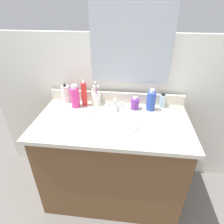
% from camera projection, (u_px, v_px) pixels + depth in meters
% --- Properties ---
extents(ground_plane, '(6.00, 6.00, 0.00)m').
position_uv_depth(ground_plane, '(112.00, 191.00, 1.71)').
color(ground_plane, '#66605B').
extents(vanity_cabinet, '(1.05, 0.54, 0.74)m').
position_uv_depth(vanity_cabinet, '(112.00, 161.00, 1.52)').
color(vanity_cabinet, brown).
rests_on(vanity_cabinet, ground_plane).
extents(countertop, '(1.09, 0.59, 0.03)m').
position_uv_depth(countertop, '(112.00, 122.00, 1.33)').
color(countertop, beige).
rests_on(countertop, vanity_cabinet).
extents(backsplash, '(1.09, 0.02, 0.09)m').
position_uv_depth(backsplash, '(116.00, 97.00, 1.54)').
color(backsplash, beige).
rests_on(backsplash, countertop).
extents(back_wall, '(2.19, 0.04, 1.30)m').
position_uv_depth(back_wall, '(117.00, 111.00, 1.67)').
color(back_wall, white).
rests_on(back_wall, ground_plane).
extents(mirror_panel, '(0.60, 0.01, 0.56)m').
position_uv_depth(mirror_panel, '(131.00, 45.00, 1.36)').
color(mirror_panel, '#B2BCC6').
extents(sink_basin, '(0.40, 0.40, 0.11)m').
position_uv_depth(sink_basin, '(111.00, 125.00, 1.33)').
color(sink_basin, white).
rests_on(sink_basin, countertop).
extents(faucet, '(0.16, 0.10, 0.08)m').
position_uv_depth(faucet, '(114.00, 105.00, 1.47)').
color(faucet, silver).
rests_on(faucet, countertop).
extents(bottle_soap_pink, '(0.07, 0.07, 0.18)m').
position_uv_depth(bottle_soap_pink, '(75.00, 97.00, 1.46)').
color(bottle_soap_pink, '#D8338C').
rests_on(bottle_soap_pink, countertop).
extents(bottle_gel_clear, '(0.05, 0.05, 0.12)m').
position_uv_depth(bottle_gel_clear, '(162.00, 101.00, 1.47)').
color(bottle_gel_clear, silver).
rests_on(bottle_gel_clear, countertop).
extents(bottle_cream_purple, '(0.06, 0.06, 0.10)m').
position_uv_depth(bottle_cream_purple, '(135.00, 104.00, 1.44)').
color(bottle_cream_purple, '#7A3899').
rests_on(bottle_cream_purple, countertop).
extents(bottle_lotion_white, '(0.07, 0.07, 0.17)m').
position_uv_depth(bottle_lotion_white, '(66.00, 94.00, 1.54)').
color(bottle_lotion_white, white).
rests_on(bottle_lotion_white, countertop).
extents(bottle_shampoo_blue, '(0.07, 0.07, 0.17)m').
position_uv_depth(bottle_shampoo_blue, '(151.00, 101.00, 1.42)').
color(bottle_shampoo_blue, '#2D4CB2').
rests_on(bottle_shampoo_blue, countertop).
extents(bottle_spray_red, '(0.04, 0.04, 0.23)m').
position_uv_depth(bottle_spray_red, '(84.00, 93.00, 1.47)').
color(bottle_spray_red, red).
rests_on(bottle_spray_red, countertop).
extents(cup_white_ceramic, '(0.08, 0.09, 0.19)m').
position_uv_depth(cup_white_ceramic, '(96.00, 98.00, 1.51)').
color(cup_white_ceramic, white).
rests_on(cup_white_ceramic, countertop).
extents(soap_bar, '(0.06, 0.04, 0.02)m').
position_uv_depth(soap_bar, '(176.00, 108.00, 1.45)').
color(soap_bar, white).
rests_on(soap_bar, countertop).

